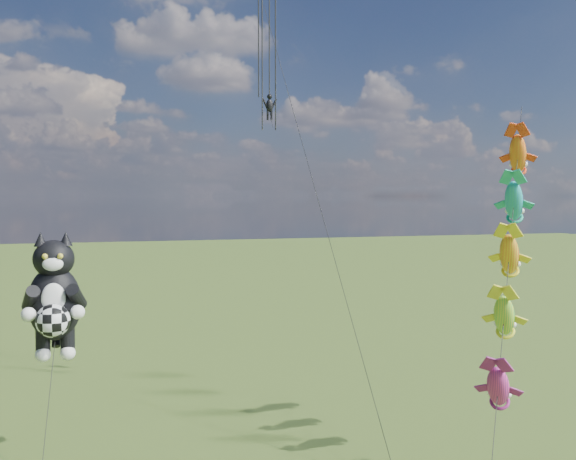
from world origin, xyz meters
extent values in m
cylinder|color=black|center=(2.40, 5.75, 2.70)|extent=(0.53, 2.66, 5.12)
ellipsoid|color=black|center=(2.65, 7.39, 7.01)|extent=(2.70, 2.34, 3.50)
ellipsoid|color=black|center=(2.65, 7.28, 9.08)|extent=(2.11, 1.97, 1.77)
cone|color=black|center=(2.10, 7.28, 10.01)|extent=(0.71, 0.71, 0.66)
cone|color=black|center=(3.20, 7.28, 10.01)|extent=(0.71, 0.71, 0.66)
ellipsoid|color=white|center=(2.65, 6.57, 8.92)|extent=(0.98, 0.61, 0.63)
ellipsoid|color=white|center=(2.65, 6.57, 7.33)|extent=(1.15, 0.59, 1.44)
sphere|color=gold|center=(2.32, 6.50, 9.28)|extent=(0.26, 0.26, 0.26)
sphere|color=gold|center=(2.98, 6.50, 9.28)|extent=(0.26, 0.26, 0.26)
sphere|color=white|center=(1.61, 6.25, 6.73)|extent=(0.66, 0.66, 0.66)
sphere|color=white|center=(3.69, 6.25, 6.73)|extent=(0.66, 0.66, 0.66)
sphere|color=white|center=(2.10, 7.23, 4.65)|extent=(0.70, 0.70, 0.70)
sphere|color=white|center=(3.20, 7.23, 4.65)|extent=(0.70, 0.70, 0.70)
sphere|color=white|center=(2.65, 5.92, 6.46)|extent=(1.50, 1.50, 1.50)
cylinder|color=black|center=(21.27, -0.86, 8.44)|extent=(10.18, 12.17, 16.61)
ellipsoid|color=#D83388|center=(19.04, -3.53, 4.79)|extent=(2.09, 2.27, 2.33)
ellipsoid|color=green|center=(20.46, -1.83, 7.12)|extent=(2.09, 2.27, 2.33)
ellipsoid|color=#D84619|center=(21.88, -0.14, 9.44)|extent=(2.09, 2.27, 2.33)
ellipsoid|color=#1989BF|center=(23.30, 1.56, 11.76)|extent=(2.09, 2.27, 2.33)
ellipsoid|color=orange|center=(24.72, 3.26, 14.08)|extent=(2.09, 2.27, 2.33)
cylinder|color=black|center=(15.69, 7.86, 12.20)|extent=(1.25, 17.05, 24.11)
cylinder|color=black|center=(14.18, 13.25, 20.17)|extent=(0.08, 0.08, 8.81)
cylinder|color=black|center=(14.97, 13.25, 20.17)|extent=(0.08, 0.08, 8.81)
cylinder|color=black|center=(14.74, 16.37, 22.36)|extent=(0.08, 0.08, 8.40)
cylinder|color=black|center=(15.43, 16.37, 22.36)|extent=(0.08, 0.08, 8.40)
camera|label=1|loc=(4.56, -24.12, 11.98)|focal=40.00mm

